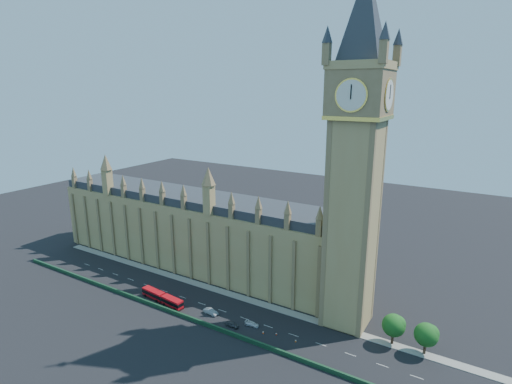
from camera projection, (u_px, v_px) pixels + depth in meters
The scene contains 15 objects.
ground at pixel (212, 307), 123.38m from camera, with size 400.00×400.00×0.00m, color black.
palace_westminster at pixel (193, 230), 150.63m from camera, with size 120.00×20.00×28.00m.
elizabeth_tower at pixel (358, 133), 102.34m from camera, with size 20.59×20.59×105.00m.
bridge_parapet at pixel (193, 319), 115.77m from camera, with size 160.00×0.60×1.20m, color #1E4C2D.
kerb_north at pixel (229, 294), 131.24m from camera, with size 160.00×3.00×0.16m, color gray.
tree_east_near at pixel (395, 325), 104.28m from camera, with size 6.00×6.00×8.50m.
tree_east_far at pixel (427, 334), 100.29m from camera, with size 6.00×6.00×8.50m.
red_bus at pixel (162, 298), 125.99m from camera, with size 17.10×4.17×2.88m.
car_grey at pixel (232, 325), 113.12m from camera, with size 1.58×3.92×1.34m, color #404248.
car_silver at pixel (211, 312), 119.51m from camera, with size 1.67×4.78×1.57m, color #A2A5AA.
car_white at pixel (252, 324), 113.52m from camera, with size 1.70×4.19×1.21m, color silver.
cone_a at pixel (296, 341), 106.41m from camera, with size 0.48×0.48×0.69m.
cone_b at pixel (276, 334), 109.41m from camera, with size 0.43×0.43×0.65m.
cone_c at pixel (249, 321), 115.61m from camera, with size 0.54×0.54×0.65m.
cone_d at pixel (263, 332), 110.04m from camera, with size 0.50×0.50×0.76m.
Camera 1 is at (68.64, -87.64, 65.50)m, focal length 28.00 mm.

